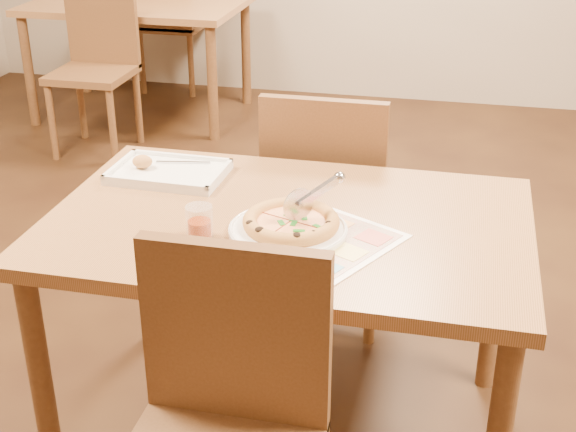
% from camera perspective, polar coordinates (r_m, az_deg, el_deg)
% --- Properties ---
extents(dining_table, '(1.30, 0.85, 0.72)m').
position_cam_1_polar(dining_table, '(2.21, -0.01, -2.15)').
color(dining_table, '#9B663E').
rests_on(dining_table, ground).
extents(chair_near, '(0.42, 0.42, 0.47)m').
position_cam_1_polar(chair_near, '(1.76, -4.51, -13.09)').
color(chair_near, brown).
rests_on(chair_near, ground).
extents(chair_far, '(0.42, 0.42, 0.47)m').
position_cam_1_polar(chair_far, '(2.77, 2.77, 2.25)').
color(chair_far, brown).
rests_on(chair_far, ground).
extents(bg_table, '(1.30, 0.85, 0.72)m').
position_cam_1_polar(bg_table, '(5.23, -10.62, 13.83)').
color(bg_table, '#9B663E').
rests_on(bg_table, ground).
extents(bg_chair_near, '(0.42, 0.42, 0.47)m').
position_cam_1_polar(bg_chair_near, '(4.71, -13.40, 11.45)').
color(bg_chair_near, brown).
rests_on(bg_chair_near, ground).
extents(bg_chair_far, '(0.42, 0.42, 0.47)m').
position_cam_1_polar(bg_chair_far, '(5.70, -8.58, 14.22)').
color(bg_chair_far, brown).
rests_on(bg_chair_far, ground).
extents(plate, '(0.33, 0.33, 0.02)m').
position_cam_1_polar(plate, '(2.08, 0.00, -1.03)').
color(plate, white).
rests_on(plate, dining_table).
extents(pizza, '(0.25, 0.25, 0.04)m').
position_cam_1_polar(pizza, '(2.08, 0.22, -0.43)').
color(pizza, '#E3A34D').
rests_on(pizza, plate).
extents(pizza_cutter, '(0.13, 0.13, 0.10)m').
position_cam_1_polar(pizza_cutter, '(2.07, 1.70, 1.43)').
color(pizza_cutter, silver).
rests_on(pizza_cutter, pizza).
extents(appetizer_tray, '(0.34, 0.24, 0.06)m').
position_cam_1_polar(appetizer_tray, '(2.46, -8.62, 3.07)').
color(appetizer_tray, white).
rests_on(appetizer_tray, dining_table).
extents(glass_tumbler, '(0.07, 0.07, 0.09)m').
position_cam_1_polar(glass_tumbler, '(2.06, -6.31, -0.57)').
color(glass_tumbler, '#902E0B').
rests_on(glass_tumbler, dining_table).
extents(menu, '(0.40, 0.44, 0.00)m').
position_cam_1_polar(menu, '(2.02, 2.98, -2.09)').
color(menu, white).
rests_on(menu, dining_table).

